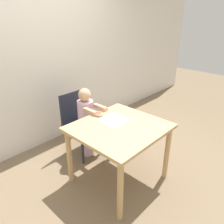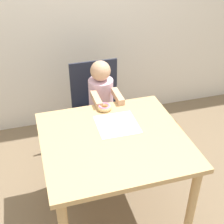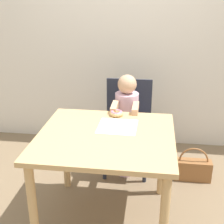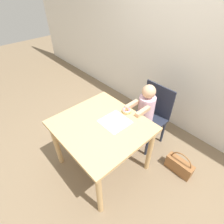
# 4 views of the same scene
# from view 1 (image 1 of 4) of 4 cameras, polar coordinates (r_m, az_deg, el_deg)

# --- Properties ---
(ground_plane) EXTENTS (12.00, 12.00, 0.00)m
(ground_plane) POSITION_cam_1_polar(r_m,az_deg,el_deg) (2.86, 1.71, -16.91)
(ground_plane) COLOR #7A664C
(wall_back) EXTENTS (8.00, 0.05, 2.50)m
(wall_back) POSITION_cam_1_polar(r_m,az_deg,el_deg) (3.32, -17.21, 12.40)
(wall_back) COLOR silver
(wall_back) RESTS_ON ground_plane
(dining_table) EXTENTS (0.97, 0.91, 0.74)m
(dining_table) POSITION_cam_1_polar(r_m,az_deg,el_deg) (2.48, 1.89, -5.91)
(dining_table) COLOR tan
(dining_table) RESTS_ON ground_plane
(chair) EXTENTS (0.45, 0.44, 0.89)m
(chair) POSITION_cam_1_polar(r_m,az_deg,el_deg) (3.14, -8.22, -2.76)
(chair) COLOR #232838
(chair) RESTS_ON ground_plane
(child_figure) EXTENTS (0.23, 0.41, 1.00)m
(child_figure) POSITION_cam_1_polar(r_m,az_deg,el_deg) (3.02, -6.71, -2.63)
(child_figure) COLOR silver
(child_figure) RESTS_ON ground_plane
(donut) EXTENTS (0.11, 0.11, 0.04)m
(donut) POSITION_cam_1_polar(r_m,az_deg,el_deg) (2.67, -3.48, -0.49)
(donut) COLOR #DBB270
(donut) RESTS_ON dining_table
(napkin) EXTENTS (0.29, 0.29, 0.00)m
(napkin) POSITION_cam_1_polar(r_m,az_deg,el_deg) (2.56, 0.47, -2.08)
(napkin) COLOR white
(napkin) RESTS_ON dining_table
(handbag) EXTENTS (0.34, 0.12, 0.34)m
(handbag) POSITION_cam_1_polar(r_m,az_deg,el_deg) (3.60, 1.62, -5.07)
(handbag) COLOR brown
(handbag) RESTS_ON ground_plane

